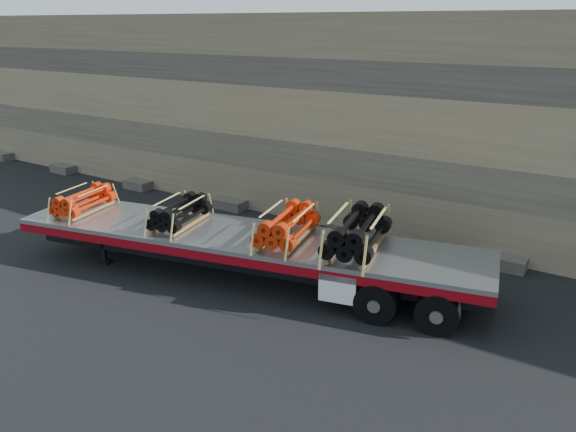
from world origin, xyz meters
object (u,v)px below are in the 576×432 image
at_px(bundle_front, 84,201).
at_px(bundle_midfront, 180,213).
at_px(trailer, 243,256).
at_px(bundle_rear, 357,233).
at_px(bundle_midrear, 287,226).

xyz_separation_m(bundle_front, bundle_midfront, (3.25, 0.69, 0.01)).
relative_size(trailer, bundle_midfront, 6.69).
bearing_deg(bundle_front, bundle_midfront, -0.00).
distance_m(bundle_midfront, bundle_rear, 5.07).
relative_size(bundle_front, bundle_rear, 0.75).
bearing_deg(bundle_midrear, bundle_midfront, 180.00).
xyz_separation_m(bundle_midfront, bundle_midrear, (3.14, 0.67, 0.05)).
height_order(bundle_front, bundle_midfront, bundle_midfront).
bearing_deg(bundle_front, bundle_midrear, -0.00).
height_order(bundle_front, bundle_midrear, bundle_midrear).
bearing_deg(bundle_midfront, bundle_rear, -0.00).
bearing_deg(trailer, bundle_rear, -0.00).
bearing_deg(trailer, bundle_midrear, 0.00).
bearing_deg(bundle_midrear, bundle_front, 180.00).
distance_m(bundle_midfront, bundle_midrear, 3.21).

